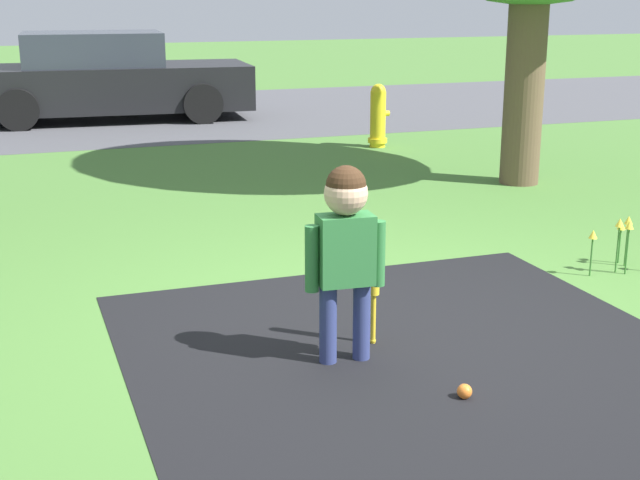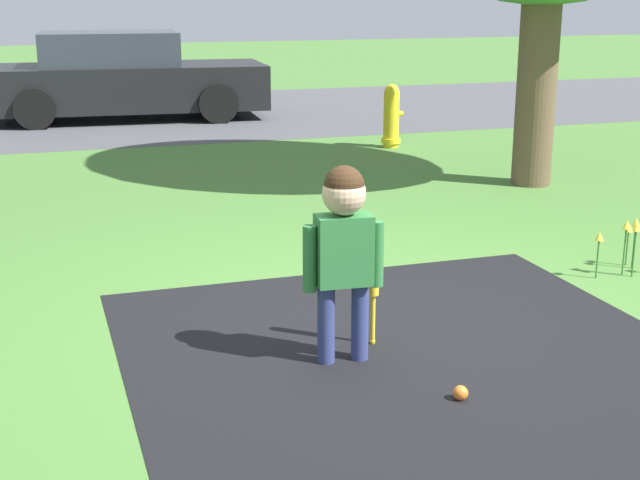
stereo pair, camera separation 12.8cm
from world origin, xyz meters
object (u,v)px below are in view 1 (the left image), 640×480
at_px(baseball_bat, 374,269).
at_px(fire_hydrant, 378,116).
at_px(child, 346,237).
at_px(sports_ball, 465,391).
at_px(parked_car, 106,79).

relative_size(baseball_bat, fire_hydrant, 0.86).
xyz_separation_m(child, sports_ball, (0.39, -0.64, -0.66)).
bearing_deg(child, parked_car, 94.70).
relative_size(sports_ball, parked_car, 0.02).
height_order(baseball_bat, parked_car, parked_car).
distance_m(sports_ball, fire_hydrant, 7.33).
height_order(sports_ball, fire_hydrant, fire_hydrant).
relative_size(fire_hydrant, parked_car, 0.18).
distance_m(baseball_bat, fire_hydrant, 6.63).
bearing_deg(fire_hydrant, sports_ball, -109.81).
relative_size(baseball_bat, sports_ball, 9.12).
bearing_deg(sports_ball, child, 121.52).
relative_size(child, parked_car, 0.25).
height_order(child, parked_car, parked_car).
height_order(fire_hydrant, parked_car, parked_car).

